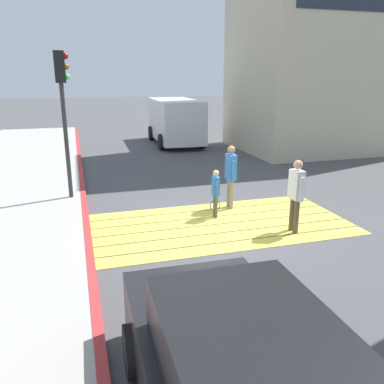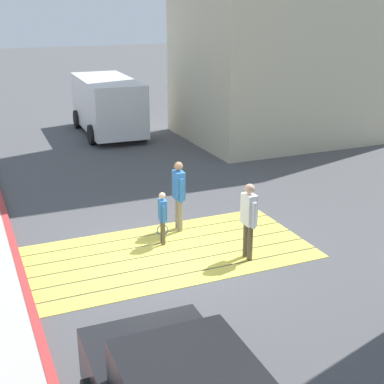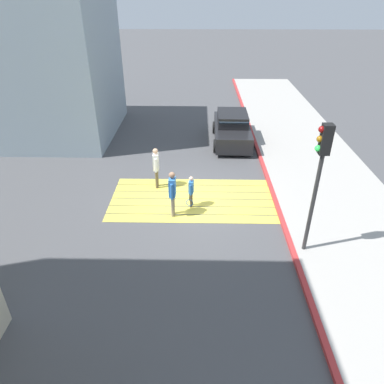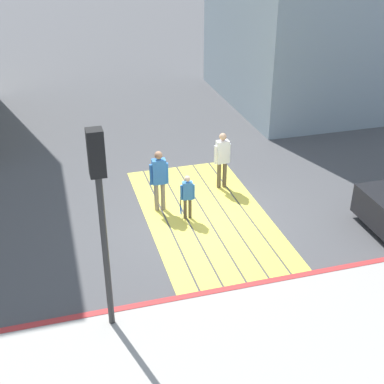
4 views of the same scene
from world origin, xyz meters
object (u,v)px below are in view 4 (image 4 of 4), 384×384
at_px(traffic_light_corner, 100,194).
at_px(pedestrian_adult_lead, 222,157).
at_px(pedestrian_adult_trailing, 159,177).
at_px(pedestrian_child_with_racket, 187,195).

xyz_separation_m(traffic_light_corner, pedestrian_adult_lead, (5.06, -4.05, -2.02)).
xyz_separation_m(pedestrian_adult_lead, pedestrian_adult_trailing, (-0.80, 2.08, 0.02)).
distance_m(pedestrian_adult_lead, pedestrian_adult_trailing, 2.23).
bearing_deg(pedestrian_adult_trailing, traffic_light_corner, 155.18).
bearing_deg(pedestrian_adult_lead, traffic_light_corner, 141.35).
height_order(traffic_light_corner, pedestrian_adult_trailing, traffic_light_corner).
bearing_deg(pedestrian_adult_lead, pedestrian_adult_trailing, 111.10).
relative_size(traffic_light_corner, pedestrian_child_with_racket, 3.30).
bearing_deg(traffic_light_corner, pedestrian_child_with_racket, -35.48).
xyz_separation_m(pedestrian_adult_trailing, pedestrian_child_with_racket, (-0.65, -0.60, -0.31)).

